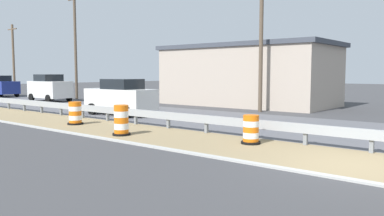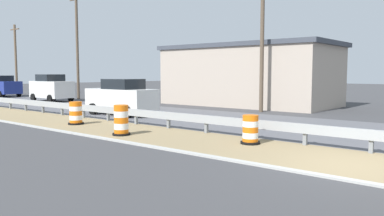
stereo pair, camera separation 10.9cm
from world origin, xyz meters
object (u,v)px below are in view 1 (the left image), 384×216
Objects in this scene: utility_pole_mid at (75,45)px; utility_pole_far at (13,58)px; car_lead_far_lane at (121,97)px; traffic_barrel_nearest at (251,131)px; traffic_barrel_mid at (75,114)px; car_trailing_near_lane at (50,88)px; traffic_barrel_close at (121,122)px; utility_pole_near at (261,42)px.

utility_pole_mid reaches higher than utility_pole_far.
utility_pole_mid reaches higher than car_lead_far_lane.
traffic_barrel_nearest is 8.76m from traffic_barrel_mid.
traffic_barrel_close is at bearing -22.69° from car_trailing_near_lane.
traffic_barrel_close is 0.27× the size of car_lead_far_lane.
car_trailing_near_lane is at bearing 74.41° from traffic_barrel_nearest.
traffic_barrel_nearest is 0.12× the size of utility_pole_near.
car_trailing_near_lane is (7.93, 18.24, 0.59)m from traffic_barrel_close.
traffic_barrel_close is at bearing -99.99° from traffic_barrel_mid.
utility_pole_mid is at bearing 59.82° from traffic_barrel_close.
car_lead_far_lane is 0.46× the size of utility_pole_mid.
utility_pole_near is at bearing -130.37° from car_lead_far_lane.
utility_pole_mid is at bearing 90.38° from utility_pole_near.
traffic_barrel_nearest is 0.10× the size of utility_pole_mid.
car_trailing_near_lane is 4.96m from utility_pole_mid.
utility_pole_mid is at bearing 55.41° from traffic_barrel_mid.
utility_pole_near reaches higher than traffic_barrel_nearest.
utility_pole_far is (-0.22, 30.07, -0.25)m from utility_pole_near.
utility_pole_far is (6.28, 24.87, 2.92)m from car_lead_far_lane.
traffic_barrel_close is 11.79m from utility_pole_near.
utility_pole_near is (11.21, 0.33, 3.66)m from traffic_barrel_close.
car_lead_far_lane is 0.57× the size of utility_pole_far.
traffic_barrel_close is at bearing 107.98° from traffic_barrel_nearest.
utility_pole_mid is (9.55, 23.77, 4.43)m from traffic_barrel_nearest.
traffic_barrel_mid is at bearing 95.40° from traffic_barrel_nearest.
traffic_barrel_mid is 11.73m from utility_pole_near.
traffic_barrel_mid is at bearing 109.08° from car_lead_far_lane.
car_trailing_near_lane is 0.54× the size of utility_pole_far.
traffic_barrel_close is at bearing -178.32° from utility_pole_near.
utility_pole_far is at bearing 90.41° from utility_pole_near.
utility_pole_near is 0.86× the size of utility_pole_mid.
traffic_barrel_mid is (-0.82, 8.72, 0.04)m from traffic_barrel_nearest.
utility_pole_near is at bearing 1.68° from traffic_barrel_close.
traffic_barrel_close is 22.47m from utility_pole_mid.
car_trailing_near_lane reaches higher than traffic_barrel_nearest.
utility_pole_near reaches higher than car_lead_far_lane.
traffic_barrel_mid is 15.97m from car_trailing_near_lane.
traffic_barrel_close is at bearing -109.87° from utility_pole_far.
traffic_barrel_mid reaches higher than traffic_barrel_nearest.
utility_pole_near is 1.07× the size of utility_pole_far.
car_trailing_near_lane is 12.85m from utility_pole_far.
utility_pole_mid reaches higher than traffic_barrel_nearest.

